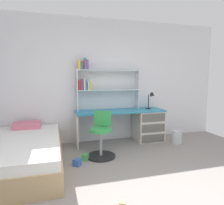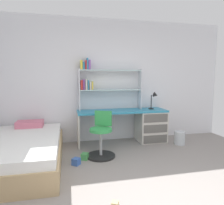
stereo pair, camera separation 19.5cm
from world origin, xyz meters
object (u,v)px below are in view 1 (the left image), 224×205
object	(u,v)px
bed_platform	(22,153)
toy_block_blue_1	(77,162)
waste_bin	(177,137)
toy_block_green_2	(85,157)
swivel_chair	(101,139)
desk	(141,123)
bookshelf_hutch	(99,81)
desk_lamp	(152,98)
toy_block_natural_0	(123,205)

from	to	relation	value
bed_platform	toy_block_blue_1	size ratio (longest dim) A/B	18.60
waste_bin	toy_block_green_2	bearing A→B (deg)	-169.41
bed_platform	waste_bin	bearing A→B (deg)	7.00
swivel_chair	bed_platform	bearing A→B (deg)	-176.04
desk	bookshelf_hutch	xyz separation A→B (m)	(-0.92, 0.16, 0.95)
desk_lamp	toy_block_blue_1	world-z (taller)	desk_lamp
toy_block_green_2	desk_lamp	bearing A→B (deg)	24.68
toy_block_natural_0	toy_block_green_2	world-z (taller)	toy_block_green_2
desk	bed_platform	size ratio (longest dim) A/B	0.93
waste_bin	toy_block_blue_1	size ratio (longest dim) A/B	2.48
bed_platform	toy_block_natural_0	world-z (taller)	bed_platform
desk	swivel_chair	size ratio (longest dim) A/B	2.38
swivel_chair	toy_block_blue_1	size ratio (longest dim) A/B	7.24
desk	swivel_chair	distance (m)	1.26
bookshelf_hutch	waste_bin	size ratio (longest dim) A/B	4.95
desk	desk_lamp	xyz separation A→B (m)	(0.24, -0.01, 0.58)
bed_platform	toy_block_blue_1	world-z (taller)	bed_platform
waste_bin	toy_block_natural_0	distance (m)	2.58
swivel_chair	waste_bin	size ratio (longest dim) A/B	2.92
bookshelf_hutch	desk_lamp	distance (m)	1.23
bed_platform	toy_block_green_2	distance (m)	1.02
bookshelf_hutch	swivel_chair	xyz separation A→B (m)	(-0.15, -0.81, -1.03)
swivel_chair	waste_bin	xyz separation A→B (m)	(1.75, 0.29, -0.18)
bookshelf_hutch	toy_block_blue_1	xyz separation A→B (m)	(-0.62, -1.10, -1.30)
waste_bin	toy_block_natural_0	bearing A→B (deg)	-135.93
waste_bin	bookshelf_hutch	bearing A→B (deg)	161.67
bookshelf_hutch	bed_platform	bearing A→B (deg)	-148.34
toy_block_blue_1	toy_block_green_2	distance (m)	0.25
swivel_chair	waste_bin	distance (m)	1.78
desk	swivel_chair	world-z (taller)	swivel_chair
bookshelf_hutch	bed_platform	size ratio (longest dim) A/B	0.66
toy_block_natural_0	toy_block_blue_1	bearing A→B (deg)	106.57
desk_lamp	swivel_chair	xyz separation A→B (m)	(-1.31, -0.64, -0.65)
toy_block_natural_0	toy_block_green_2	bearing A→B (deg)	98.32
swivel_chair	desk_lamp	bearing A→B (deg)	26.19
toy_block_natural_0	bookshelf_hutch	bearing A→B (deg)	83.73
bookshelf_hutch	desk	bearing A→B (deg)	-9.71
desk	bookshelf_hutch	world-z (taller)	bookshelf_hutch
bed_platform	desk_lamp	bearing A→B (deg)	15.65
bookshelf_hutch	swivel_chair	bearing A→B (deg)	-100.60
desk_lamp	swivel_chair	bearing A→B (deg)	-153.81
swivel_chair	bed_platform	size ratio (longest dim) A/B	0.39
desk	toy_block_natural_0	size ratio (longest dim) A/B	26.52
desk_lamp	toy_block_natural_0	world-z (taller)	desk_lamp
bookshelf_hutch	toy_block_natural_0	distance (m)	2.68
toy_block_blue_1	waste_bin	bearing A→B (deg)	14.53
waste_bin	desk_lamp	bearing A→B (deg)	140.65
desk	bed_platform	distance (m)	2.51
desk	toy_block_green_2	bearing A→B (deg)	-151.34
swivel_chair	toy_block_natural_0	world-z (taller)	swivel_chair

